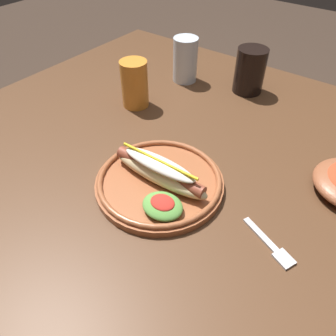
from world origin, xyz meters
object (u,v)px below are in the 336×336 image
object	(u,v)px
hot_dog_plate	(160,180)
soda_cup	(250,71)
extra_cup	(135,84)
fork	(271,246)
water_cup	(185,60)

from	to	relation	value
hot_dog_plate	soda_cup	size ratio (longest dim) A/B	2.08
hot_dog_plate	extra_cup	bearing A→B (deg)	139.72
fork	water_cup	distance (m)	0.66
soda_cup	extra_cup	size ratio (longest dim) A/B	1.01
fork	soda_cup	bearing A→B (deg)	144.33
water_cup	extra_cup	xyz separation A→B (m)	(-0.02, -0.21, -0.00)
fork	extra_cup	distance (m)	0.57
fork	water_cup	bearing A→B (deg)	161.70
hot_dog_plate	fork	xyz separation A→B (m)	(0.25, 0.00, -0.02)
hot_dog_plate	soda_cup	world-z (taller)	soda_cup
soda_cup	water_cup	world-z (taller)	water_cup
fork	extra_cup	world-z (taller)	extra_cup
extra_cup	hot_dog_plate	bearing A→B (deg)	-40.28
fork	soda_cup	world-z (taller)	soda_cup
hot_dog_plate	fork	size ratio (longest dim) A/B	2.32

